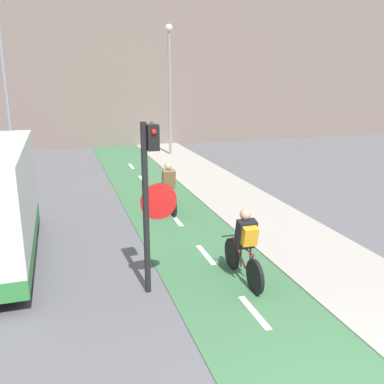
# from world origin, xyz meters

# --- Properties ---
(building_row_background) EXTENTS (60.00, 5.20, 12.09)m
(building_row_background) POSITION_xyz_m (0.00, 23.61, 6.05)
(building_row_background) COLOR slate
(building_row_background) RESTS_ON ground_plane
(traffic_light_pole) EXTENTS (0.67, 0.25, 3.14)m
(traffic_light_pole) POSITION_xyz_m (-1.47, 4.28, 1.94)
(traffic_light_pole) COLOR black
(traffic_light_pole) RESTS_ON ground_plane
(street_lamp_far) EXTENTS (0.36, 0.36, 6.68)m
(street_lamp_far) POSITION_xyz_m (-4.71, 15.14, 4.09)
(street_lamp_far) COLOR gray
(street_lamp_far) RESTS_ON ground_plane
(street_lamp_sidewalk) EXTENTS (0.36, 0.36, 6.17)m
(street_lamp_sidewalk) POSITION_xyz_m (2.36, 17.73, 3.82)
(street_lamp_sidewalk) COLOR gray
(street_lamp_sidewalk) RESTS_ON ground_plane
(cyclist_near) EXTENTS (0.46, 1.75, 1.48)m
(cyclist_near) POSITION_xyz_m (0.31, 4.13, 0.71)
(cyclist_near) COLOR black
(cyclist_near) RESTS_ON ground_plane
(cyclist_far) EXTENTS (0.46, 1.72, 1.47)m
(cyclist_far) POSITION_xyz_m (0.00, 8.85, 0.66)
(cyclist_far) COLOR black
(cyclist_far) RESTS_ON ground_plane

